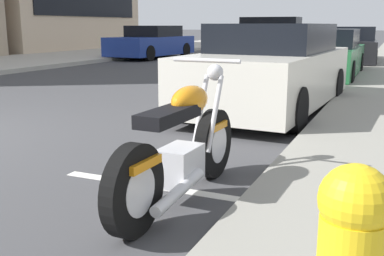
{
  "coord_description": "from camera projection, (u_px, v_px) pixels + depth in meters",
  "views": [
    {
      "loc": [
        -3.41,
        -5.69,
        1.4
      ],
      "look_at": [
        -0.19,
        -4.27,
        0.61
      ],
      "focal_mm": 43.14,
      "sensor_mm": 36.0,
      "label": 1
    }
  ],
  "objects": [
    {
      "name": "car_opposite_curb",
      "position": [
        152.0,
        43.0,
        19.78
      ],
      "size": [
        4.54,
        2.19,
        1.37
      ],
      "rotation": [
        0.0,
        0.0,
        3.06
      ],
      "color": "navy",
      "rests_on": "ground"
    },
    {
      "name": "parked_car_mid_block",
      "position": [
        323.0,
        56.0,
        12.01
      ],
      "size": [
        4.5,
        1.83,
        1.3
      ],
      "rotation": [
        0.0,
        0.0,
        0.01
      ],
      "color": "#236638",
      "rests_on": "ground"
    },
    {
      "name": "parked_car_far_down_curb",
      "position": [
        272.0,
        70.0,
        7.56
      ],
      "size": [
        4.41,
        1.96,
        1.42
      ],
      "rotation": [
        0.0,
        0.0,
        -0.05
      ],
      "color": "beige",
      "rests_on": "ground"
    },
    {
      "name": "sidewalk_far_curb",
      "position": [
        60.0,
        58.0,
        19.09
      ],
      "size": [
        120.0,
        5.0,
        0.14
      ],
      "primitive_type": "cube",
      "color": "#ADA89E",
      "rests_on": "ground"
    },
    {
      "name": "parked_car_second_in_row",
      "position": [
        349.0,
        47.0,
        16.64
      ],
      "size": [
        4.78,
        2.13,
        1.34
      ],
      "rotation": [
        0.0,
        0.0,
        0.07
      ],
      "color": "black",
      "rests_on": "ground"
    },
    {
      "name": "parked_motorcycle",
      "position": [
        182.0,
        149.0,
        3.67
      ],
      "size": [
        2.02,
        0.62,
        1.12
      ],
      "rotation": [
        0.0,
        0.0,
        -0.03
      ],
      "color": "black",
      "rests_on": "ground"
    },
    {
      "name": "parking_stall_stripe",
      "position": [
        173.0,
        189.0,
        4.01
      ],
      "size": [
        0.12,
        2.2,
        0.01
      ],
      "primitive_type": "cube",
      "color": "silver",
      "rests_on": "ground"
    },
    {
      "name": "crossing_truck",
      "position": [
        270.0,
        31.0,
        32.07
      ],
      "size": [
        2.13,
        5.55,
        1.94
      ],
      "rotation": [
        0.0,
        0.0,
        1.54
      ],
      "color": "#B7B7BC",
      "rests_on": "ground"
    }
  ]
}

